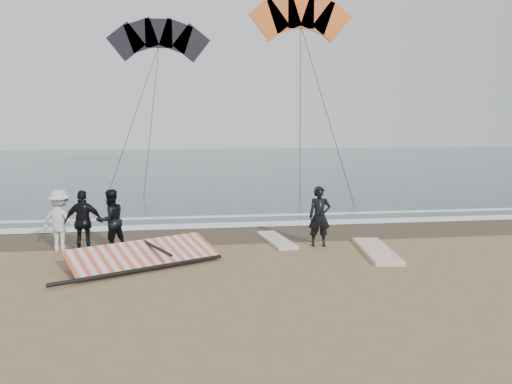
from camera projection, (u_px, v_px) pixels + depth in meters
ground at (262, 275)px, 12.03m from camera, size 120.00×120.00×0.00m
sea at (206, 164)px, 44.40m from camera, size 120.00×54.00×0.02m
wet_sand at (241, 234)px, 16.45m from camera, size 120.00×2.80×0.01m
foam_near at (237, 225)px, 17.82m from camera, size 120.00×0.90×0.01m
foam_far at (232, 216)px, 19.48m from camera, size 120.00×0.45×0.01m
man_main at (320, 216)px, 14.72m from camera, size 0.68×0.48×1.79m
board_white at (377, 251)px, 14.07m from camera, size 1.10×2.86×0.11m
board_cream at (276, 240)px, 15.42m from camera, size 0.93×2.34×0.09m
trio_cluster at (83, 221)px, 14.10m from camera, size 2.60×1.15×1.79m
sail_rig at (142, 256)px, 12.96m from camera, size 4.03×3.24×0.50m
kite_red at (301, 21)px, 29.87m from camera, size 6.92×4.88×13.39m
kite_dark at (159, 42)px, 35.20m from camera, size 8.21×6.91×16.46m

